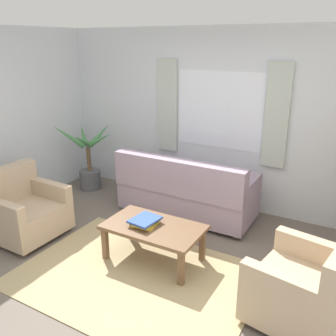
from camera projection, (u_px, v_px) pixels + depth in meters
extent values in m
plane|color=#6B6056|center=(135.00, 277.00, 3.87)|extent=(6.24, 6.24, 0.00)
cube|color=silver|center=(220.00, 120.00, 5.30)|extent=(5.32, 0.12, 2.60)
cube|color=white|center=(219.00, 110.00, 5.20)|extent=(1.30, 0.01, 1.10)
cube|color=#B2BCB2|center=(168.00, 106.00, 5.56)|extent=(0.32, 0.06, 1.40)
cube|color=#B2BCB2|center=(277.00, 116.00, 4.79)|extent=(0.32, 0.06, 1.40)
cube|color=tan|center=(135.00, 276.00, 3.87)|extent=(2.48, 1.76, 0.01)
cube|color=#998499|center=(187.00, 198.00, 5.22)|extent=(1.90, 0.80, 0.38)
cube|color=#998499|center=(177.00, 177.00, 4.81)|extent=(1.90, 0.20, 0.48)
cube|color=#998499|center=(247.00, 190.00, 4.71)|extent=(0.16, 0.80, 0.24)
cube|color=#998499|center=(137.00, 168.00, 5.52)|extent=(0.16, 0.80, 0.24)
cylinder|color=brown|center=(250.00, 217.00, 5.14)|extent=(0.06, 0.06, 0.06)
cylinder|color=brown|center=(149.00, 193.00, 5.93)|extent=(0.06, 0.06, 0.06)
cylinder|color=brown|center=(236.00, 235.00, 4.65)|extent=(0.06, 0.06, 0.06)
cylinder|color=brown|center=(128.00, 207.00, 5.44)|extent=(0.06, 0.06, 0.06)
cube|color=tan|center=(28.00, 219.00, 4.61)|extent=(0.81, 0.85, 0.36)
cube|color=tan|center=(6.00, 185.00, 4.64)|extent=(0.19, 0.84, 0.46)
cube|color=tan|center=(47.00, 189.00, 4.81)|extent=(0.80, 0.13, 0.22)
cylinder|color=brown|center=(25.00, 253.00, 4.25)|extent=(0.05, 0.05, 0.06)
cylinder|color=brown|center=(67.00, 229.00, 4.81)|extent=(0.05, 0.05, 0.06)
cylinder|color=brown|center=(34.00, 218.00, 5.11)|extent=(0.05, 0.05, 0.06)
cube|color=tan|center=(300.00, 296.00, 3.22)|extent=(0.93, 0.96, 0.36)
cube|color=tan|center=(318.00, 251.00, 3.39)|extent=(0.81, 0.26, 0.22)
cube|color=tan|center=(287.00, 289.00, 2.86)|extent=(0.81, 0.26, 0.22)
cylinder|color=brown|center=(279.00, 283.00, 3.73)|extent=(0.05, 0.05, 0.06)
cylinder|color=brown|center=(247.00, 320.00, 3.23)|extent=(0.05, 0.05, 0.06)
cube|color=brown|center=(153.00, 227.00, 4.05)|extent=(1.10, 0.64, 0.04)
cube|color=brown|center=(105.00, 244.00, 4.14)|extent=(0.06, 0.06, 0.40)
cube|color=brown|center=(181.00, 269.00, 3.68)|extent=(0.06, 0.06, 0.40)
cube|color=brown|center=(131.00, 225.00, 4.56)|extent=(0.06, 0.06, 0.40)
cube|color=brown|center=(202.00, 245.00, 4.11)|extent=(0.06, 0.06, 0.40)
cube|color=gold|center=(145.00, 223.00, 4.07)|extent=(0.28, 0.28, 0.02)
cube|color=gold|center=(145.00, 222.00, 4.05)|extent=(0.23, 0.31, 0.03)
cube|color=#335199|center=(145.00, 220.00, 4.04)|extent=(0.30, 0.35, 0.03)
cylinder|color=#56565B|center=(90.00, 179.00, 6.18)|extent=(0.36, 0.36, 0.32)
cylinder|color=brown|center=(89.00, 159.00, 6.06)|extent=(0.07, 0.07, 0.40)
cone|color=#47894C|center=(99.00, 140.00, 5.86)|extent=(0.46, 0.16, 0.31)
cone|color=#47894C|center=(100.00, 135.00, 6.12)|extent=(0.18, 0.48, 0.38)
cone|color=#47894C|center=(83.00, 134.00, 6.15)|extent=(0.44, 0.37, 0.35)
cone|color=#47894C|center=(69.00, 136.00, 5.90)|extent=(0.44, 0.39, 0.47)
cone|color=#47894C|center=(83.00, 141.00, 5.67)|extent=(0.27, 0.52, 0.37)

